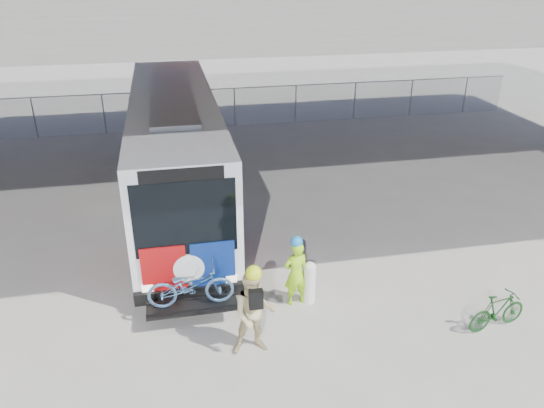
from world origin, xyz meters
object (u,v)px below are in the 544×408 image
object	(u,v)px
bollard	(310,281)
bike_parked	(498,311)
cyclist_hivis	(296,272)
cyclist_tan	(254,312)
bus	(175,142)

from	to	relation	value
bollard	bike_parked	bearing A→B (deg)	-25.21
cyclist_hivis	cyclist_tan	bearing A→B (deg)	40.48
bollard	cyclist_tan	world-z (taller)	cyclist_tan
cyclist_hivis	bike_parked	bearing A→B (deg)	147.25
cyclist_tan	cyclist_hivis	bearing A→B (deg)	52.16
bus	bollard	world-z (taller)	bus
cyclist_tan	bike_parked	distance (m)	5.38
bollard	cyclist_hivis	world-z (taller)	cyclist_hivis
cyclist_hivis	cyclist_tan	size ratio (longest dim) A/B	0.87
bus	cyclist_tan	bearing A→B (deg)	-81.20
bollard	cyclist_hivis	size ratio (longest dim) A/B	0.60
bus	cyclist_tan	size ratio (longest dim) A/B	6.27
bike_parked	bollard	bearing A→B (deg)	55.09
bus	cyclist_hivis	size ratio (longest dim) A/B	7.17
bollard	cyclist_tan	bearing A→B (deg)	-137.06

